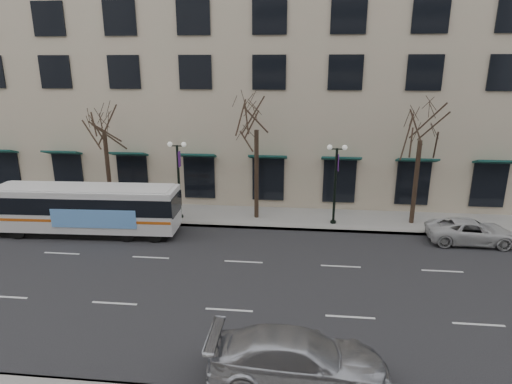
# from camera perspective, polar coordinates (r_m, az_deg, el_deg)

# --- Properties ---
(ground) EXTENTS (160.00, 160.00, 0.00)m
(ground) POSITION_cam_1_polar(r_m,az_deg,el_deg) (20.57, -2.54, -12.07)
(ground) COLOR black
(ground) RESTS_ON ground
(sidewalk_far) EXTENTS (80.00, 4.00, 0.15)m
(sidewalk_far) POSITION_cam_1_polar(r_m,az_deg,el_deg) (28.65, 10.12, -3.66)
(sidewalk_far) COLOR gray
(sidewalk_far) RESTS_ON ground
(building_hotel) EXTENTS (40.00, 20.00, 24.00)m
(building_hotel) POSITION_cam_1_polar(r_m,az_deg,el_deg) (39.19, -1.06, 19.70)
(building_hotel) COLOR #BEA991
(building_hotel) RESTS_ON ground
(tree_far_left) EXTENTS (3.60, 3.60, 8.34)m
(tree_far_left) POSITION_cam_1_polar(r_m,az_deg,el_deg) (29.71, -19.77, 9.52)
(tree_far_left) COLOR black
(tree_far_left) RESTS_ON ground
(tree_far_mid) EXTENTS (3.60, 3.60, 8.55)m
(tree_far_mid) POSITION_cam_1_polar(r_m,az_deg,el_deg) (26.95, 0.07, 10.29)
(tree_far_mid) COLOR black
(tree_far_mid) RESTS_ON ground
(tree_far_right) EXTENTS (3.60, 3.60, 8.06)m
(tree_far_right) POSITION_cam_1_polar(r_m,az_deg,el_deg) (27.82, 21.25, 8.37)
(tree_far_right) COLOR black
(tree_far_right) RESTS_ON ground
(lamp_post_left) EXTENTS (1.22, 0.45, 5.21)m
(lamp_post_left) POSITION_cam_1_polar(r_m,az_deg,el_deg) (28.04, -10.27, 2.03)
(lamp_post_left) COLOR black
(lamp_post_left) RESTS_ON ground
(lamp_post_right) EXTENTS (1.22, 0.45, 5.21)m
(lamp_post_right) POSITION_cam_1_polar(r_m,az_deg,el_deg) (27.03, 10.55, 1.47)
(lamp_post_right) COLOR black
(lamp_post_right) RESTS_ON ground
(city_bus) EXTENTS (11.05, 2.82, 2.97)m
(city_bus) POSITION_cam_1_polar(r_m,az_deg,el_deg) (27.50, -21.50, -2.03)
(city_bus) COLOR silver
(city_bus) RESTS_ON ground
(silver_car) EXTENTS (5.80, 2.36, 1.68)m
(silver_car) POSITION_cam_1_polar(r_m,az_deg,el_deg) (14.72, 5.63, -21.26)
(silver_car) COLOR #ACADB4
(silver_car) RESTS_ON ground
(white_pickup) EXTENTS (4.94, 2.34, 1.36)m
(white_pickup) POSITION_cam_1_polar(r_m,az_deg,el_deg) (27.57, 26.77, -4.72)
(white_pickup) COLOR #BABABA
(white_pickup) RESTS_ON ground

